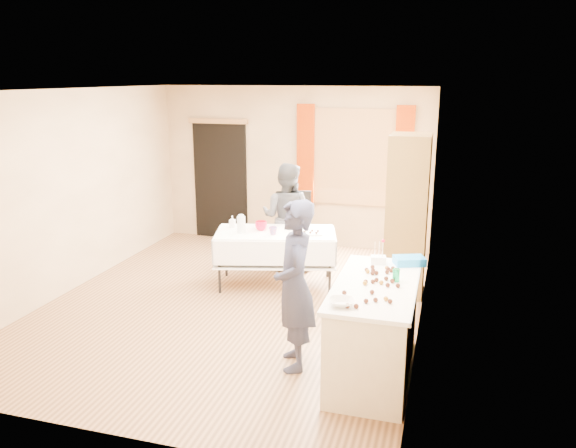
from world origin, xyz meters
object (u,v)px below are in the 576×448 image
(cabinet, at_px, (407,216))
(chair, at_px, (296,242))
(counter, at_px, (374,329))
(woman, at_px, (287,217))
(party_table, at_px, (276,253))
(girl, at_px, (295,286))

(cabinet, distance_m, chair, 1.98)
(counter, relative_size, woman, 1.00)
(party_table, height_order, woman, woman)
(chair, xyz_separation_m, girl, (0.82, -3.03, 0.51))
(cabinet, relative_size, chair, 1.92)
(counter, distance_m, chair, 3.37)
(woman, bearing_deg, party_table, 97.30)
(cabinet, height_order, counter, cabinet)
(woman, bearing_deg, cabinet, 169.00)
(cabinet, bearing_deg, girl, -110.87)
(chair, distance_m, girl, 3.18)
(party_table, height_order, chair, chair)
(party_table, distance_m, woman, 0.75)
(counter, xyz_separation_m, chair, (-1.58, 2.97, -0.13))
(cabinet, distance_m, party_table, 1.80)
(chair, bearing_deg, girl, -87.20)
(woman, bearing_deg, counter, 125.39)
(counter, height_order, chair, chair)
(counter, bearing_deg, chair, 117.98)
(girl, relative_size, woman, 1.06)
(cabinet, height_order, girl, cabinet)
(girl, bearing_deg, chair, 174.55)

